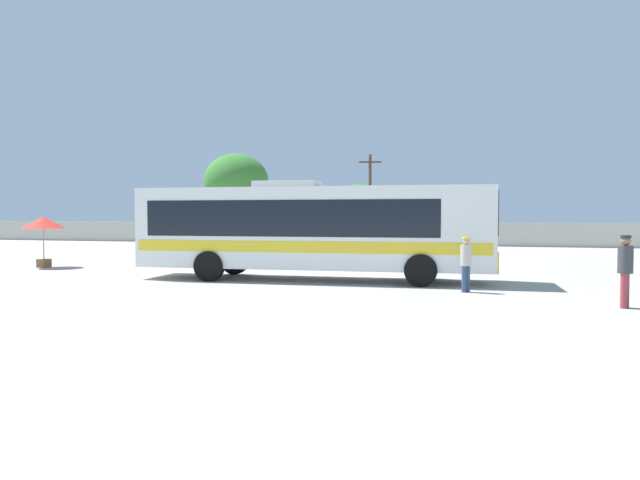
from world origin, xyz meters
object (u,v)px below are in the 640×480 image
object	(u,v)px
vendor_umbrella_secondary_red	(43,224)
attendant_by_bus_door	(466,261)
parked_car_second_black	(373,236)
utility_pole_near	(370,197)
parked_car_leftmost_silver	(280,236)
coach_bus_white_yellow	(309,227)
passenger_waiting_on_apron	(625,267)
roadside_tree_midleft	(359,201)
roadside_tree_left	(236,181)

from	to	relation	value
vendor_umbrella_secondary_red	attendant_by_bus_door	bearing A→B (deg)	-11.49
parked_car_second_black	utility_pole_near	world-z (taller)	utility_pole_near
parked_car_leftmost_silver	utility_pole_near	xyz separation A→B (m)	(5.53, 6.19, 2.97)
coach_bus_white_yellow	passenger_waiting_on_apron	distance (m)	10.10
vendor_umbrella_secondary_red	parked_car_leftmost_silver	xyz separation A→B (m)	(3.97, 19.45, -1.10)
parked_car_second_black	utility_pole_near	size ratio (longest dim) A/B	0.62
coach_bus_white_yellow	parked_car_second_black	bearing A→B (deg)	94.51
utility_pole_near	parked_car_leftmost_silver	bearing A→B (deg)	-131.81
roadside_tree_midleft	attendant_by_bus_door	bearing A→B (deg)	-73.03
coach_bus_white_yellow	utility_pole_near	size ratio (longest dim) A/B	1.74
attendant_by_bus_door	utility_pole_near	distance (m)	30.58
vendor_umbrella_secondary_red	parked_car_second_black	world-z (taller)	vendor_umbrella_secondary_red
attendant_by_bus_door	roadside_tree_left	size ratio (longest dim) A/B	0.22
parked_car_leftmost_silver	roadside_tree_left	bearing A→B (deg)	134.12
attendant_by_bus_door	vendor_umbrella_secondary_red	world-z (taller)	vendor_umbrella_secondary_red
roadside_tree_midleft	utility_pole_near	bearing A→B (deg)	-64.67
passenger_waiting_on_apron	parked_car_leftmost_silver	xyz separation A→B (m)	(-17.74, 25.12, -0.24)
passenger_waiting_on_apron	roadside_tree_midleft	distance (m)	37.26
coach_bus_white_yellow	utility_pole_near	world-z (taller)	utility_pole_near
vendor_umbrella_secondary_red	roadside_tree_midleft	bearing A→B (deg)	74.57
attendant_by_bus_door	parked_car_leftmost_silver	world-z (taller)	attendant_by_bus_door
passenger_waiting_on_apron	roadside_tree_midleft	xyz separation A→B (m)	(-13.74, 34.54, 2.48)
utility_pole_near	passenger_waiting_on_apron	bearing A→B (deg)	-68.70
passenger_waiting_on_apron	vendor_umbrella_secondary_red	distance (m)	22.45
parked_car_second_black	roadside_tree_left	bearing A→B (deg)	155.26
attendant_by_bus_door	roadside_tree_midleft	world-z (taller)	roadside_tree_midleft
coach_bus_white_yellow	attendant_by_bus_door	world-z (taller)	coach_bus_white_yellow
coach_bus_white_yellow	roadside_tree_midleft	size ratio (longest dim) A/B	2.50
passenger_waiting_on_apron	utility_pole_near	size ratio (longest dim) A/B	0.25
passenger_waiting_on_apron	parked_car_second_black	bearing A→B (deg)	113.17
attendant_by_bus_door	coach_bus_white_yellow	bearing A→B (deg)	159.62
passenger_waiting_on_apron	parked_car_second_black	distance (m)	27.73
roadside_tree_left	roadside_tree_midleft	size ratio (longest dim) A/B	1.52
passenger_waiting_on_apron	utility_pole_near	world-z (taller)	utility_pole_near
roadside_tree_left	roadside_tree_midleft	xyz separation A→B (m)	(10.18, 3.05, -1.69)
parked_car_leftmost_silver	utility_pole_near	world-z (taller)	utility_pole_near
attendant_by_bus_door	parked_car_second_black	bearing A→B (deg)	106.81
roadside_tree_left	parked_car_second_black	bearing A→B (deg)	-24.74
attendant_by_bus_door	parked_car_leftmost_silver	distance (m)	26.96
attendant_by_bus_door	passenger_waiting_on_apron	bearing A→B (deg)	-27.99
vendor_umbrella_secondary_red	roadside_tree_left	bearing A→B (deg)	94.90
passenger_waiting_on_apron	roadside_tree_midleft	size ratio (longest dim) A/B	0.36
coach_bus_white_yellow	parked_car_second_black	xyz separation A→B (m)	(-1.69, 21.46, -1.04)
parked_car_second_black	roadside_tree_midleft	world-z (taller)	roadside_tree_midleft
attendant_by_bus_door	passenger_waiting_on_apron	xyz separation A→B (m)	(3.82, -2.03, 0.09)
attendant_by_bus_door	roadside_tree_midleft	bearing A→B (deg)	106.97
parked_car_second_black	utility_pole_near	bearing A→B (deg)	102.57
parked_car_second_black	roadside_tree_midleft	distance (m)	9.85
attendant_by_bus_door	roadside_tree_left	xyz separation A→B (m)	(-20.10, 29.46, 4.26)
passenger_waiting_on_apron	roadside_tree_left	bearing A→B (deg)	127.22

